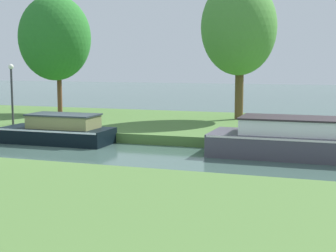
{
  "coord_description": "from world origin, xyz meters",
  "views": [
    {
      "loc": [
        10.21,
        -16.85,
        3.32
      ],
      "look_at": [
        4.07,
        1.2,
        0.9
      ],
      "focal_mm": 54.21,
      "sensor_mm": 36.0,
      "label": 1
    }
  ],
  "objects_px": {
    "willow_tree_centre": "(239,28)",
    "willow_tree_left": "(55,38)",
    "black_barge": "(59,131)",
    "lamp_post": "(12,86)",
    "slate_narrowboat": "(301,140)",
    "mooring_post_near": "(274,128)"
  },
  "relations": [
    {
      "from": "willow_tree_left",
      "to": "lamp_post",
      "type": "xyz_separation_m",
      "value": [
        0.75,
        -5.12,
        -2.45
      ]
    },
    {
      "from": "lamp_post",
      "to": "willow_tree_centre",
      "type": "bearing_deg",
      "value": 28.91
    },
    {
      "from": "slate_narrowboat",
      "to": "mooring_post_near",
      "type": "xyz_separation_m",
      "value": [
        -1.12,
        1.27,
        0.21
      ]
    },
    {
      "from": "slate_narrowboat",
      "to": "willow_tree_centre",
      "type": "bearing_deg",
      "value": 117.04
    },
    {
      "from": "black_barge",
      "to": "slate_narrowboat",
      "type": "distance_m",
      "value": 9.67
    },
    {
      "from": "willow_tree_left",
      "to": "lamp_post",
      "type": "height_order",
      "value": "willow_tree_left"
    },
    {
      "from": "black_barge",
      "to": "lamp_post",
      "type": "xyz_separation_m",
      "value": [
        -3.57,
        1.89,
        1.68
      ]
    },
    {
      "from": "willow_tree_left",
      "to": "willow_tree_centre",
      "type": "distance_m",
      "value": 10.33
    },
    {
      "from": "willow_tree_centre",
      "to": "mooring_post_near",
      "type": "relative_size",
      "value": 8.33
    },
    {
      "from": "slate_narrowboat",
      "to": "lamp_post",
      "type": "distance_m",
      "value": 13.47
    },
    {
      "from": "black_barge",
      "to": "willow_tree_centre",
      "type": "xyz_separation_m",
      "value": [
        6.01,
        7.18,
        4.49
      ]
    },
    {
      "from": "mooring_post_near",
      "to": "willow_tree_centre",
      "type": "bearing_deg",
      "value": 113.29
    },
    {
      "from": "willow_tree_left",
      "to": "slate_narrowboat",
      "type": "bearing_deg",
      "value": -26.62
    },
    {
      "from": "slate_narrowboat",
      "to": "lamp_post",
      "type": "relative_size",
      "value": 2.2
    },
    {
      "from": "black_barge",
      "to": "willow_tree_left",
      "type": "distance_m",
      "value": 9.21
    },
    {
      "from": "willow_tree_centre",
      "to": "lamp_post",
      "type": "height_order",
      "value": "willow_tree_centre"
    },
    {
      "from": "willow_tree_left",
      "to": "willow_tree_centre",
      "type": "relative_size",
      "value": 0.95
    },
    {
      "from": "willow_tree_left",
      "to": "mooring_post_near",
      "type": "xyz_separation_m",
      "value": [
        12.87,
        -5.74,
        -3.82
      ]
    },
    {
      "from": "willow_tree_centre",
      "to": "lamp_post",
      "type": "bearing_deg",
      "value": -151.09
    },
    {
      "from": "willow_tree_centre",
      "to": "willow_tree_left",
      "type": "bearing_deg",
      "value": -179.05
    },
    {
      "from": "willow_tree_centre",
      "to": "mooring_post_near",
      "type": "bearing_deg",
      "value": -66.71
    },
    {
      "from": "willow_tree_centre",
      "to": "black_barge",
      "type": "bearing_deg",
      "value": -129.92
    }
  ]
}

